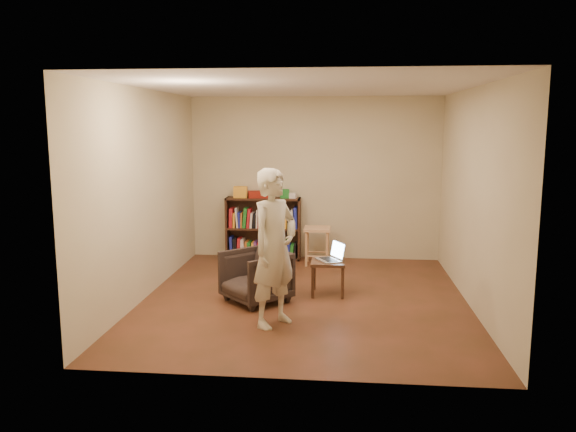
# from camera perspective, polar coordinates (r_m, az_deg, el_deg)

# --- Properties ---
(floor) EXTENTS (4.50, 4.50, 0.00)m
(floor) POSITION_cam_1_polar(r_m,az_deg,el_deg) (7.10, 1.68, -8.42)
(floor) COLOR #422915
(floor) RESTS_ON ground
(ceiling) EXTENTS (4.50, 4.50, 0.00)m
(ceiling) POSITION_cam_1_polar(r_m,az_deg,el_deg) (6.78, 1.79, 13.00)
(ceiling) COLOR silver
(ceiling) RESTS_ON wall_back
(wall_back) EXTENTS (4.00, 0.00, 4.00)m
(wall_back) POSITION_cam_1_polar(r_m,az_deg,el_deg) (9.06, 2.72, 3.82)
(wall_back) COLOR beige
(wall_back) RESTS_ON floor
(wall_left) EXTENTS (0.00, 4.50, 4.50)m
(wall_left) POSITION_cam_1_polar(r_m,az_deg,el_deg) (7.24, -14.28, 2.17)
(wall_left) COLOR beige
(wall_left) RESTS_ON floor
(wall_right) EXTENTS (0.00, 4.50, 4.50)m
(wall_right) POSITION_cam_1_polar(r_m,az_deg,el_deg) (6.98, 18.36, 1.73)
(wall_right) COLOR beige
(wall_right) RESTS_ON floor
(bookshelf) EXTENTS (1.20, 0.30, 1.00)m
(bookshelf) POSITION_cam_1_polar(r_m,az_deg,el_deg) (9.10, -2.50, -1.63)
(bookshelf) COLOR black
(bookshelf) RESTS_ON floor
(box_yellow) EXTENTS (0.23, 0.18, 0.18)m
(box_yellow) POSITION_cam_1_polar(r_m,az_deg,el_deg) (9.05, -4.86, 2.44)
(box_yellow) COLOR gold
(box_yellow) RESTS_ON bookshelf
(red_cloth) EXTENTS (0.35, 0.29, 0.10)m
(red_cloth) POSITION_cam_1_polar(r_m,az_deg,el_deg) (9.03, -3.07, 2.21)
(red_cloth) COLOR maroon
(red_cloth) RESTS_ON bookshelf
(box_green) EXTENTS (0.16, 0.16, 0.14)m
(box_green) POSITION_cam_1_polar(r_m,az_deg,el_deg) (8.96, -0.34, 2.28)
(box_green) COLOR #1F7426
(box_green) RESTS_ON bookshelf
(box_white) EXTENTS (0.12, 0.12, 0.08)m
(box_white) POSITION_cam_1_polar(r_m,az_deg,el_deg) (8.93, 0.52, 2.09)
(box_white) COLOR silver
(box_white) RESTS_ON bookshelf
(stool) EXTENTS (0.40, 0.40, 0.58)m
(stool) POSITION_cam_1_polar(r_m,az_deg,el_deg) (8.72, 2.99, -1.90)
(stool) COLOR tan
(stool) RESTS_ON floor
(armchair) EXTENTS (0.98, 0.98, 0.64)m
(armchair) POSITION_cam_1_polar(r_m,az_deg,el_deg) (6.92, -3.28, -6.14)
(armchair) COLOR #2C201D
(armchair) RESTS_ON floor
(side_table) EXTENTS (0.43, 0.43, 0.44)m
(side_table) POSITION_cam_1_polar(r_m,az_deg,el_deg) (7.22, 4.10, -5.14)
(side_table) COLOR black
(side_table) RESTS_ON floor
(laptop) EXTENTS (0.41, 0.42, 0.25)m
(laptop) POSITION_cam_1_polar(r_m,az_deg,el_deg) (7.22, 4.52, -4.06)
(laptop) COLOR silver
(laptop) RESTS_ON side_table
(person) EXTENTS (0.69, 0.74, 1.71)m
(person) POSITION_cam_1_polar(r_m,az_deg,el_deg) (6.01, -1.39, -3.27)
(person) COLOR beige
(person) RESTS_ON floor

